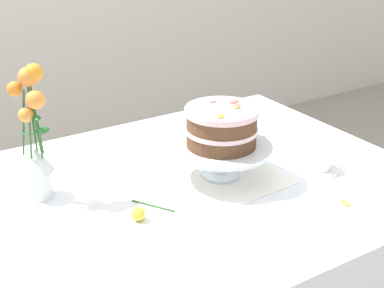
% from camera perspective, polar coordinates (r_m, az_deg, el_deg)
% --- Properties ---
extents(dining_table, '(1.40, 1.00, 0.74)m').
position_cam_1_polar(dining_table, '(1.57, -1.56, -7.65)').
color(dining_table, white).
rests_on(dining_table, ground).
extents(linen_napkin, '(0.34, 0.34, 0.00)m').
position_cam_1_polar(linen_napkin, '(1.60, 2.94, -3.32)').
color(linen_napkin, white).
rests_on(linen_napkin, dining_table).
extents(cake_stand, '(0.29, 0.29, 0.10)m').
position_cam_1_polar(cake_stand, '(1.57, 3.00, -0.67)').
color(cake_stand, silver).
rests_on(cake_stand, linen_napkin).
extents(layer_cake, '(0.21, 0.21, 0.12)m').
position_cam_1_polar(layer_cake, '(1.54, 3.06, 1.80)').
color(layer_cake, brown).
rests_on(layer_cake, cake_stand).
extents(flower_vase, '(0.09, 0.09, 0.36)m').
position_cam_1_polar(flower_vase, '(1.49, -15.80, 0.01)').
color(flower_vase, silver).
rests_on(flower_vase, dining_table).
extents(teacup, '(0.12, 0.12, 0.06)m').
position_cam_1_polar(teacup, '(1.67, 12.96, -1.83)').
color(teacup, white).
rests_on(teacup, dining_table).
extents(fallen_rose, '(0.12, 0.11, 0.04)m').
position_cam_1_polar(fallen_rose, '(1.40, -5.44, -7.09)').
color(fallen_rose, '#2D6028').
rests_on(fallen_rose, dining_table).
extents(loose_petal_0, '(0.02, 0.03, 0.01)m').
position_cam_1_polar(loose_petal_0, '(1.52, 15.46, -5.85)').
color(loose_petal_0, yellow).
rests_on(loose_petal_0, dining_table).
extents(loose_petal_1, '(0.04, 0.03, 0.00)m').
position_cam_1_polar(loose_petal_1, '(1.84, 7.62, 0.20)').
color(loose_petal_1, pink).
rests_on(loose_petal_1, dining_table).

